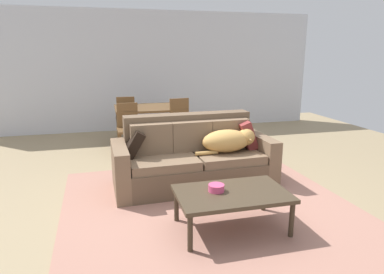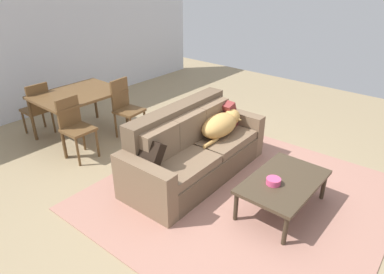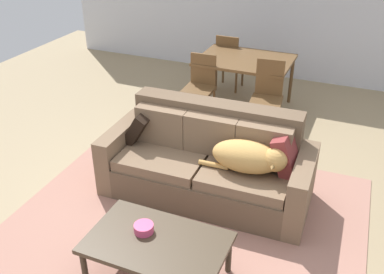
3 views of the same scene
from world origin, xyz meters
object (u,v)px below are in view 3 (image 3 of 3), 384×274
at_px(throw_pillow_by_left_arm, 141,126).
at_px(dining_chair_near_right, 267,94).
at_px(throw_pillow_by_right_arm, 287,152).
at_px(dining_table, 245,63).
at_px(coffee_table, 157,245).
at_px(bowl_on_coffee_table, 144,228).
at_px(couch, 208,163).
at_px(dining_chair_far_left, 229,60).
at_px(dog_on_left_cushion, 250,157).
at_px(dining_chair_near_left, 200,84).

bearing_deg(throw_pillow_by_left_arm, dining_chair_near_right, 58.07).
bearing_deg(throw_pillow_by_right_arm, throw_pillow_by_left_arm, -178.32).
distance_m(throw_pillow_by_left_arm, dining_table, 2.23).
relative_size(coffee_table, dining_chair_near_right, 1.16).
bearing_deg(bowl_on_coffee_table, couch, 86.47).
relative_size(throw_pillow_by_left_arm, throw_pillow_by_right_arm, 0.91).
height_order(couch, dining_chair_far_left, couch).
height_order(dog_on_left_cushion, coffee_table, dog_on_left_cushion).
relative_size(dog_on_left_cushion, dining_chair_far_left, 0.94).
bearing_deg(dining_chair_far_left, dining_chair_near_left, 89.05).
height_order(bowl_on_coffee_table, dining_chair_near_right, dining_chair_near_right).
bearing_deg(bowl_on_coffee_table, throw_pillow_by_left_arm, 119.42).
xyz_separation_m(throw_pillow_by_right_arm, dining_table, (-1.08, 2.12, 0.05)).
height_order(coffee_table, dining_chair_near_right, dining_chair_near_right).
bearing_deg(coffee_table, couch, 92.90).
relative_size(throw_pillow_by_left_arm, coffee_table, 0.33).
bearing_deg(dining_chair_far_left, coffee_table, 101.24).
bearing_deg(dining_chair_far_left, throw_pillow_by_right_arm, 119.58).
bearing_deg(dining_chair_near_right, dining_chair_far_left, 122.61).
height_order(dog_on_left_cushion, dining_chair_near_right, dining_chair_near_right).
distance_m(dining_chair_near_right, dining_chair_far_left, 1.46).
height_order(throw_pillow_by_left_arm, dining_chair_near_right, dining_chair_near_right).
bearing_deg(dining_chair_near_right, dog_on_left_cushion, -87.44).
bearing_deg(dining_table, dining_chair_near_right, -49.71).
xyz_separation_m(dog_on_left_cushion, coffee_table, (-0.41, -1.17, -0.25)).
bearing_deg(throw_pillow_by_left_arm, throw_pillow_by_right_arm, 1.68).
bearing_deg(bowl_on_coffee_table, dining_chair_near_left, 103.11).
bearing_deg(dining_chair_near_left, couch, -67.67).
distance_m(dog_on_left_cushion, coffee_table, 1.27).
relative_size(dining_chair_near_left, dining_chair_far_left, 1.01).
bearing_deg(dog_on_left_cushion, throw_pillow_by_left_arm, 171.70).
bearing_deg(couch, bowl_on_coffee_table, -95.20).
distance_m(couch, dining_table, 2.23).
bearing_deg(dog_on_left_cushion, couch, 163.56).
height_order(bowl_on_coffee_table, dining_table, dining_table).
xyz_separation_m(throw_pillow_by_right_arm, dining_chair_near_right, (-0.58, 1.54, -0.11)).
distance_m(dog_on_left_cushion, dining_chair_near_left, 2.12).
height_order(couch, throw_pillow_by_right_arm, couch).
bearing_deg(dog_on_left_cushion, dining_table, 106.54).
height_order(throw_pillow_by_right_arm, dining_chair_far_left, dining_chair_far_left).
height_order(couch, coffee_table, couch).
height_order(coffee_table, dining_chair_far_left, dining_chair_far_left).
height_order(dog_on_left_cushion, bowl_on_coffee_table, dog_on_left_cushion).
relative_size(throw_pillow_by_left_arm, dining_chair_far_left, 0.40).
bearing_deg(coffee_table, throw_pillow_by_right_arm, 62.22).
height_order(dining_table, dining_chair_near_right, dining_chair_near_right).
bearing_deg(couch, dining_chair_near_left, 112.98).
bearing_deg(dining_chair_far_left, couch, 104.92).
distance_m(coffee_table, dining_chair_near_left, 3.03).
bearing_deg(dining_table, dining_chair_near_left, -128.11).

